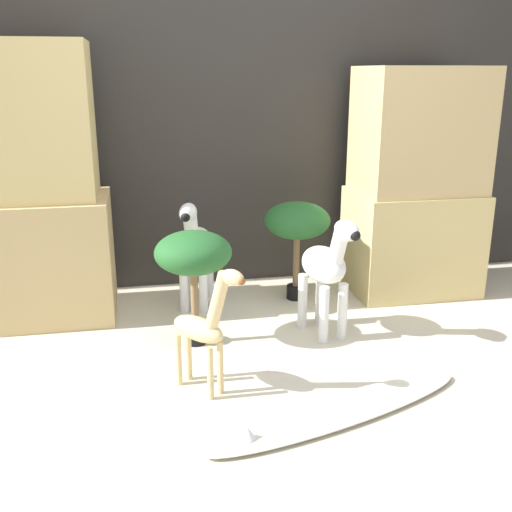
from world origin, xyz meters
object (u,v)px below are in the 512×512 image
object	(u,v)px
potted_palm_front	(297,223)
potted_palm_back	(193,256)
zebra_right	(327,268)
zebra_left	(195,246)
surfboard	(339,411)
giraffe_figurine	(204,326)

from	to	relation	value
potted_palm_front	potted_palm_back	world-z (taller)	potted_palm_front
zebra_right	zebra_left	size ratio (longest dim) A/B	1.00
zebra_right	surfboard	bearing A→B (deg)	-103.17
zebra_left	potted_palm_front	distance (m)	0.64
zebra_left	potted_palm_front	bearing A→B (deg)	1.95
zebra_right	potted_palm_front	distance (m)	0.58
zebra_right	giraffe_figurine	xyz separation A→B (m)	(-0.71, -0.48, -0.06)
potted_palm_front	potted_palm_back	xyz separation A→B (m)	(-0.69, -0.53, -0.01)
zebra_right	potted_palm_back	xyz separation A→B (m)	(-0.70, 0.04, 0.10)
giraffe_figurine	potted_palm_back	world-z (taller)	giraffe_figurine
zebra_left	potted_palm_back	xyz separation A→B (m)	(-0.06, -0.51, 0.10)
giraffe_figurine	surfboard	distance (m)	0.68
zebra_left	potted_palm_back	world-z (taller)	zebra_left
zebra_right	potted_palm_front	xyz separation A→B (m)	(-0.01, 0.57, 0.11)
giraffe_figurine	potted_palm_back	xyz separation A→B (m)	(0.01, 0.52, 0.16)
giraffe_figurine	potted_palm_back	size ratio (longest dim) A/B	1.01
giraffe_figurine	surfboard	bearing A→B (deg)	-29.90
zebra_right	zebra_left	distance (m)	0.85
potted_palm_front	potted_palm_back	bearing A→B (deg)	-142.53
zebra_right	surfboard	xyz separation A→B (m)	(-0.18, -0.79, -0.37)
potted_palm_back	surfboard	distance (m)	1.08
zebra_right	potted_palm_back	distance (m)	0.71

